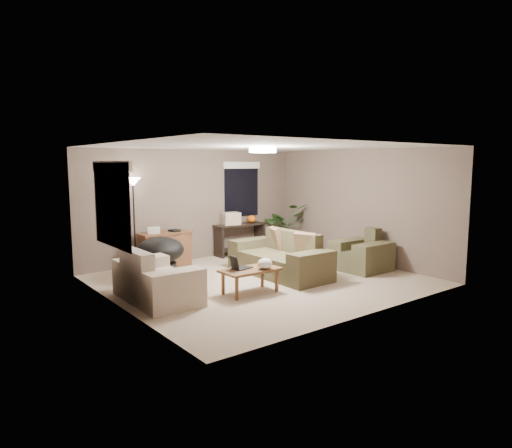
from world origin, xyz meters
TOP-DOWN VIEW (x-y plane):
  - room_shell at (0.00, 0.00)m, footprint 5.50×5.50m
  - main_sofa at (0.55, 0.12)m, footprint 0.95×2.20m
  - throw_pillows at (0.81, 0.12)m, footprint 0.37×1.40m
  - loveseat at (-2.17, 0.02)m, footprint 0.90×1.60m
  - armchair at (2.15, -0.59)m, footprint 0.95×1.00m
  - coffee_table at (-0.70, -0.56)m, footprint 1.00×0.55m
  - laptop at (-0.87, -0.46)m, footprint 0.39×0.30m
  - plastic_bag at (-0.50, -0.71)m, footprint 0.27×0.25m
  - desk at (-0.95, 2.14)m, footprint 1.10×0.50m
  - desk_papers at (-1.11, 2.13)m, footprint 0.71×0.31m
  - console_table at (1.09, 2.26)m, footprint 1.30×0.40m
  - pumpkin at (1.44, 2.26)m, footprint 0.28×0.28m
  - cardboard_box at (0.84, 2.26)m, footprint 0.44×0.37m
  - papasan_chair at (-1.46, 1.30)m, footprint 1.15×1.15m
  - floor_lamp at (-1.58, 2.23)m, footprint 0.32×0.32m
  - ceiling_fixture at (0.00, 0.00)m, footprint 0.50×0.50m
  - houseplant at (2.22, 1.98)m, footprint 1.08×1.20m
  - cat_scratching_post at (2.41, 1.10)m, footprint 0.32×0.32m
  - window_left at (-2.73, 0.30)m, footprint 0.05×1.56m
  - window_back at (1.30, 2.48)m, footprint 1.06×0.05m

SIDE VIEW (x-z plane):
  - cat_scratching_post at x=2.41m, z-range -0.04..0.46m
  - main_sofa at x=0.55m, z-range -0.13..0.72m
  - loveseat at x=-2.17m, z-range -0.13..0.72m
  - armchair at x=2.15m, z-range -0.13..0.72m
  - coffee_table at x=-0.70m, z-range 0.15..0.57m
  - desk at x=-0.95m, z-range 0.00..0.75m
  - console_table at x=1.09m, z-range 0.06..0.81m
  - papasan_chair at x=-1.46m, z-range 0.07..0.86m
  - houseplant at x=2.22m, z-range 0.00..0.93m
  - laptop at x=-0.87m, z-range 0.36..0.60m
  - plastic_bag at x=-0.50m, z-range 0.42..0.60m
  - throw_pillows at x=0.81m, z-range 0.42..0.88m
  - desk_papers at x=-1.11m, z-range 0.74..0.86m
  - pumpkin at x=1.44m, z-range 0.75..0.93m
  - cardboard_box at x=0.84m, z-range 0.75..1.04m
  - room_shell at x=0.00m, z-range -1.50..4.00m
  - floor_lamp at x=-1.58m, z-range 0.64..2.55m
  - window_left at x=-2.73m, z-range 1.12..2.45m
  - window_back at x=1.30m, z-range 1.12..2.45m
  - ceiling_fixture at x=0.00m, z-range 2.39..2.49m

